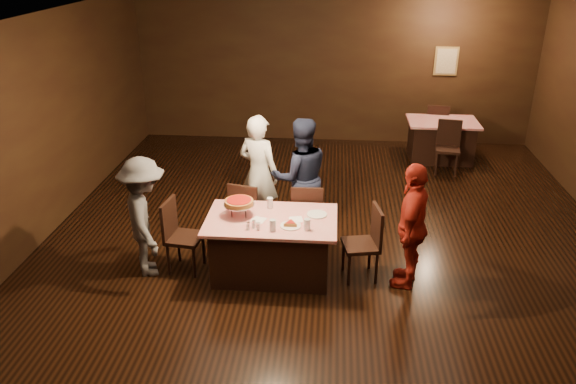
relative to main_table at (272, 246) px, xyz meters
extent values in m
plane|color=black|center=(0.69, 0.33, -0.39)|extent=(10.00, 10.00, 0.00)
cube|color=silver|center=(0.69, 0.33, 2.62)|extent=(8.00, 10.00, 0.04)
cube|color=black|center=(0.69, 5.33, 1.11)|extent=(8.00, 0.04, 3.00)
cube|color=black|center=(-3.31, 0.33, 1.11)|extent=(0.04, 10.00, 3.00)
cube|color=tan|center=(2.89, 5.30, 1.31)|extent=(0.46, 0.03, 0.56)
cube|color=beige|center=(2.89, 5.28, 1.31)|extent=(0.38, 0.01, 0.48)
cube|color=#A80B0F|center=(0.00, 0.00, 0.00)|extent=(1.60, 1.00, 0.77)
cube|color=#AB0B1B|center=(2.78, 4.32, 0.00)|extent=(1.30, 0.90, 0.77)
cube|color=black|center=(-0.40, 0.75, 0.09)|extent=(0.51, 0.51, 0.95)
cube|color=black|center=(0.40, 0.75, 0.09)|extent=(0.43, 0.43, 0.95)
cube|color=black|center=(-1.10, 0.00, 0.09)|extent=(0.47, 0.47, 0.95)
cube|color=black|center=(1.10, 0.00, 0.09)|extent=(0.49, 0.49, 0.95)
cube|color=black|center=(2.78, 3.62, 0.09)|extent=(0.48, 0.48, 0.95)
cube|color=black|center=(2.78, 4.92, 0.09)|extent=(0.48, 0.48, 0.95)
imported|color=white|center=(-0.31, 1.23, 0.47)|extent=(0.74, 0.63, 1.71)
imported|color=#161C34|center=(0.28, 1.14, 0.47)|extent=(0.98, 0.85, 1.71)
imported|color=#515155|center=(-1.55, -0.09, 0.38)|extent=(0.93, 1.14, 1.54)
imported|color=maroon|center=(1.68, -0.08, 0.41)|extent=(0.63, 1.00, 1.58)
cylinder|color=black|center=(-0.40, 0.15, 0.46)|extent=(0.01, 0.01, 0.15)
cylinder|color=black|center=(-0.49, 0.00, 0.46)|extent=(0.01, 0.01, 0.15)
cylinder|color=black|center=(-0.31, 0.00, 0.46)|extent=(0.01, 0.01, 0.15)
cylinder|color=silver|center=(-0.40, 0.05, 0.54)|extent=(0.38, 0.38, 0.01)
cylinder|color=#B27233|center=(-0.40, 0.05, 0.57)|extent=(0.35, 0.35, 0.05)
cylinder|color=#A5140C|center=(-0.40, 0.05, 0.60)|extent=(0.30, 0.30, 0.01)
cylinder|color=white|center=(0.25, -0.18, 0.39)|extent=(0.25, 0.25, 0.01)
cylinder|color=#B27233|center=(0.25, -0.18, 0.42)|extent=(0.18, 0.18, 0.04)
cylinder|color=#A5140C|center=(0.25, -0.18, 0.44)|extent=(0.14, 0.14, 0.01)
cylinder|color=white|center=(0.55, 0.15, 0.39)|extent=(0.25, 0.25, 0.01)
cylinder|color=silver|center=(0.05, -0.30, 0.46)|extent=(0.08, 0.08, 0.14)
cylinder|color=silver|center=(0.45, -0.25, 0.46)|extent=(0.08, 0.08, 0.14)
cylinder|color=silver|center=(-0.05, 0.30, 0.46)|extent=(0.08, 0.08, 0.14)
cylinder|color=silver|center=(-0.18, -0.25, 0.43)|extent=(0.04, 0.04, 0.08)
cylinder|color=silver|center=(-0.18, -0.25, 0.47)|extent=(0.05, 0.05, 0.02)
cylinder|color=silver|center=(-0.12, -0.30, 0.43)|extent=(0.04, 0.04, 0.08)
cylinder|color=silver|center=(-0.12, -0.30, 0.47)|extent=(0.05, 0.05, 0.02)
cylinder|color=silver|center=(-0.24, -0.30, 0.43)|extent=(0.04, 0.04, 0.08)
cylinder|color=silver|center=(-0.24, -0.30, 0.47)|extent=(0.05, 0.05, 0.02)
cube|color=white|center=(0.30, 0.00, 0.39)|extent=(0.19, 0.19, 0.01)
cube|color=white|center=(-0.15, -0.05, 0.39)|extent=(0.21, 0.21, 0.01)
camera|label=1|loc=(0.71, -6.07, 3.48)|focal=35.00mm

